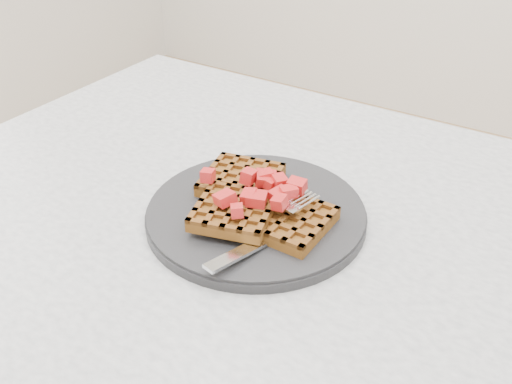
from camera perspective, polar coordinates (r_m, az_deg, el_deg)
table at (r=0.75m, az=6.50°, el=-12.57°), size 1.20×0.80×0.75m
plate at (r=0.71m, az=0.00°, el=-2.16°), size 0.27×0.27×0.02m
waffles at (r=0.70m, az=-0.16°, el=-1.03°), size 0.20×0.19×0.03m
strawberry_pile at (r=0.68m, az=0.00°, el=0.98°), size 0.15×0.15×0.02m
fork at (r=0.65m, az=1.60°, el=-4.11°), size 0.06×0.18×0.02m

